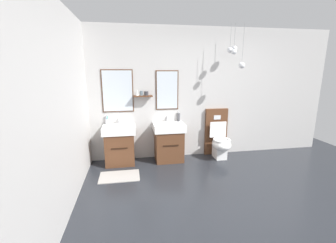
% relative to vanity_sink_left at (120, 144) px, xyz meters
% --- Properties ---
extents(ground_plane, '(6.38, 5.46, 0.10)m').
position_rel_vanity_sink_left_xyz_m(ground_plane, '(1.90, -1.80, -0.45)').
color(ground_plane, '#23262B').
rests_on(ground_plane, ground).
extents(wall_back, '(5.18, 0.64, 2.63)m').
position_rel_vanity_sink_left_xyz_m(wall_back, '(1.88, 0.27, 0.92)').
color(wall_back, '#B7B5B2').
rests_on(wall_back, ground).
extents(wall_left, '(0.12, 4.26, 2.63)m').
position_rel_vanity_sink_left_xyz_m(wall_left, '(-0.63, -1.80, 0.92)').
color(wall_left, '#B7B5B2').
rests_on(wall_left, ground).
extents(bath_mat, '(0.68, 0.44, 0.01)m').
position_rel_vanity_sink_left_xyz_m(bath_mat, '(-0.00, -0.60, -0.39)').
color(bath_mat, '#9E9993').
rests_on(bath_mat, ground).
extents(vanity_sink_left, '(0.62, 0.49, 0.76)m').
position_rel_vanity_sink_left_xyz_m(vanity_sink_left, '(0.00, 0.00, 0.00)').
color(vanity_sink_left, '#56331E').
rests_on(vanity_sink_left, ground).
extents(tap_on_left_sink, '(0.03, 0.13, 0.11)m').
position_rel_vanity_sink_left_xyz_m(tap_on_left_sink, '(-0.00, 0.18, 0.43)').
color(tap_on_left_sink, silver).
rests_on(tap_on_left_sink, vanity_sink_left).
extents(vanity_sink_right, '(0.62, 0.49, 0.76)m').
position_rel_vanity_sink_left_xyz_m(vanity_sink_right, '(0.97, 0.00, 0.00)').
color(vanity_sink_right, '#56331E').
rests_on(vanity_sink_right, ground).
extents(tap_on_right_sink, '(0.03, 0.13, 0.11)m').
position_rel_vanity_sink_left_xyz_m(tap_on_right_sink, '(0.97, 0.18, 0.43)').
color(tap_on_right_sink, silver).
rests_on(tap_on_right_sink, vanity_sink_right).
extents(toilet, '(0.48, 0.62, 1.00)m').
position_rel_vanity_sink_left_xyz_m(toilet, '(2.03, 0.01, -0.02)').
color(toilet, '#56331E').
rests_on(toilet, ground).
extents(toothbrush_cup, '(0.07, 0.07, 0.20)m').
position_rel_vanity_sink_left_xyz_m(toothbrush_cup, '(-0.23, 0.17, 0.42)').
color(toothbrush_cup, silver).
rests_on(toothbrush_cup, vanity_sink_left).
extents(soap_dispenser, '(0.06, 0.06, 0.21)m').
position_rel_vanity_sink_left_xyz_m(soap_dispenser, '(1.20, 0.18, 0.45)').
color(soap_dispenser, '#4C4C51').
rests_on(soap_dispenser, vanity_sink_right).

